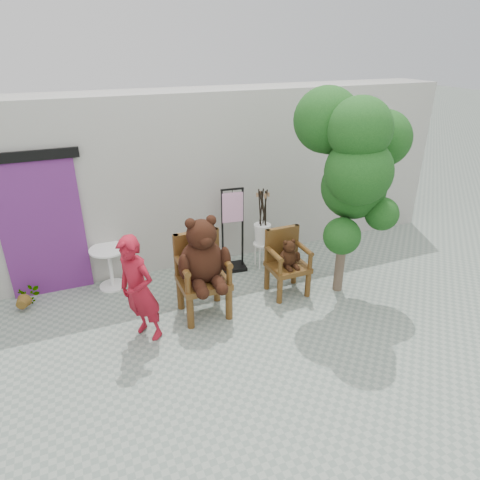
{
  "coord_description": "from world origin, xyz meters",
  "views": [
    {
      "loc": [
        -2.5,
        -4.16,
        3.75
      ],
      "look_at": [
        -0.22,
        1.35,
        0.95
      ],
      "focal_mm": 32.0,
      "sensor_mm": 36.0,
      "label": 1
    }
  ],
  "objects_px": {
    "person": "(139,290)",
    "stool_bucket": "(262,233)",
    "chair_small": "(287,258)",
    "cafe_table": "(110,263)",
    "tree": "(353,154)",
    "display_stand": "(233,239)",
    "chair_big": "(202,261)"
  },
  "relations": [
    {
      "from": "person",
      "to": "stool_bucket",
      "type": "xyz_separation_m",
      "value": [
        2.39,
        1.31,
        -0.15
      ]
    },
    {
      "from": "chair_small",
      "to": "cafe_table",
      "type": "height_order",
      "value": "chair_small"
    },
    {
      "from": "cafe_table",
      "to": "stool_bucket",
      "type": "relative_size",
      "value": 0.48
    },
    {
      "from": "chair_small",
      "to": "tree",
      "type": "bearing_deg",
      "value": -30.92
    },
    {
      "from": "person",
      "to": "display_stand",
      "type": "height_order",
      "value": "person"
    },
    {
      "from": "stool_bucket",
      "to": "tree",
      "type": "height_order",
      "value": "tree"
    },
    {
      "from": "cafe_table",
      "to": "tree",
      "type": "xyz_separation_m",
      "value": [
        3.32,
        -1.65,
        1.86
      ]
    },
    {
      "from": "display_stand",
      "to": "tree",
      "type": "height_order",
      "value": "tree"
    },
    {
      "from": "cafe_table",
      "to": "tree",
      "type": "distance_m",
      "value": 4.15
    },
    {
      "from": "person",
      "to": "cafe_table",
      "type": "distance_m",
      "value": 1.65
    },
    {
      "from": "cafe_table",
      "to": "chair_big",
      "type": "bearing_deg",
      "value": -48.03
    },
    {
      "from": "person",
      "to": "stool_bucket",
      "type": "relative_size",
      "value": 1.09
    },
    {
      "from": "chair_big",
      "to": "tree",
      "type": "height_order",
      "value": "tree"
    },
    {
      "from": "cafe_table",
      "to": "stool_bucket",
      "type": "distance_m",
      "value": 2.63
    },
    {
      "from": "chair_small",
      "to": "person",
      "type": "bearing_deg",
      "value": -170.99
    },
    {
      "from": "person",
      "to": "cafe_table",
      "type": "bearing_deg",
      "value": 151.47
    },
    {
      "from": "chair_big",
      "to": "cafe_table",
      "type": "relative_size",
      "value": 2.22
    },
    {
      "from": "chair_big",
      "to": "chair_small",
      "type": "relative_size",
      "value": 1.47
    },
    {
      "from": "chair_small",
      "to": "cafe_table",
      "type": "xyz_separation_m",
      "value": [
        -2.6,
        1.22,
        -0.16
      ]
    },
    {
      "from": "chair_small",
      "to": "person",
      "type": "xyz_separation_m",
      "value": [
        -2.39,
        -0.38,
        0.19
      ]
    },
    {
      "from": "person",
      "to": "tree",
      "type": "bearing_deg",
      "value": 52.85
    },
    {
      "from": "chair_big",
      "to": "person",
      "type": "distance_m",
      "value": 1.01
    },
    {
      "from": "cafe_table",
      "to": "stool_bucket",
      "type": "height_order",
      "value": "stool_bucket"
    },
    {
      "from": "chair_big",
      "to": "display_stand",
      "type": "height_order",
      "value": "chair_big"
    },
    {
      "from": "chair_small",
      "to": "display_stand",
      "type": "distance_m",
      "value": 1.15
    },
    {
      "from": "chair_big",
      "to": "chair_small",
      "type": "bearing_deg",
      "value": 3.66
    },
    {
      "from": "tree",
      "to": "stool_bucket",
      "type": "bearing_deg",
      "value": 117.72
    },
    {
      "from": "chair_big",
      "to": "cafe_table",
      "type": "height_order",
      "value": "chair_big"
    },
    {
      "from": "chair_small",
      "to": "person",
      "type": "relative_size",
      "value": 0.67
    },
    {
      "from": "person",
      "to": "display_stand",
      "type": "relative_size",
      "value": 1.04
    },
    {
      "from": "person",
      "to": "stool_bucket",
      "type": "height_order",
      "value": "person"
    },
    {
      "from": "stool_bucket",
      "to": "person",
      "type": "bearing_deg",
      "value": -151.38
    }
  ]
}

